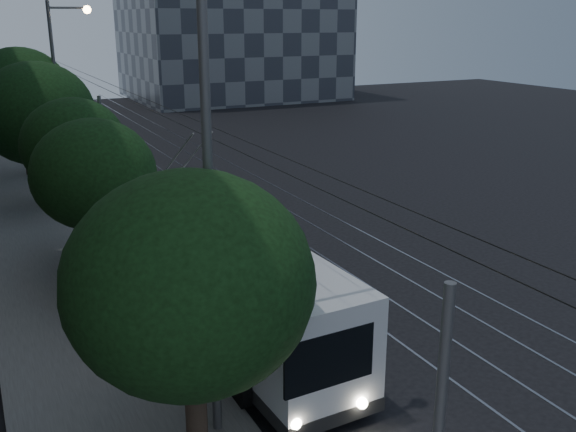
% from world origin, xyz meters
% --- Properties ---
extents(ground, '(120.00, 120.00, 0.00)m').
position_xyz_m(ground, '(0.00, 0.00, 0.00)').
color(ground, black).
rests_on(ground, ground).
extents(sidewalk, '(5.00, 90.00, 0.15)m').
position_xyz_m(sidewalk, '(-7.50, 20.00, 0.07)').
color(sidewalk, slate).
rests_on(sidewalk, ground).
extents(tram_rails, '(4.52, 90.00, 0.02)m').
position_xyz_m(tram_rails, '(2.50, 20.00, 0.01)').
color(tram_rails, '#919199').
rests_on(tram_rails, ground).
extents(overhead_wires, '(2.23, 90.00, 6.00)m').
position_xyz_m(overhead_wires, '(-4.97, 20.00, 3.47)').
color(overhead_wires, black).
rests_on(overhead_wires, ground).
extents(trolleybus, '(2.96, 12.04, 5.63)m').
position_xyz_m(trolleybus, '(-3.75, 1.10, 1.65)').
color(trolleybus, white).
rests_on(trolleybus, ground).
extents(pickup_silver, '(2.95, 5.93, 1.62)m').
position_xyz_m(pickup_silver, '(-3.79, 8.31, 0.81)').
color(pickup_silver, '#9A9DA1').
rests_on(pickup_silver, ground).
extents(car_white_a, '(2.28, 4.43, 1.44)m').
position_xyz_m(car_white_a, '(-4.05, 14.00, 0.72)').
color(car_white_a, '#BCBCC0').
rests_on(car_white_a, ground).
extents(car_white_b, '(1.96, 4.29, 1.22)m').
position_xyz_m(car_white_b, '(-2.75, 19.50, 0.61)').
color(car_white_b, '#B4B4B8').
rests_on(car_white_b, ground).
extents(car_white_c, '(3.07, 4.60, 1.43)m').
position_xyz_m(car_white_c, '(-2.70, 25.44, 0.72)').
color(car_white_c, silver).
rests_on(car_white_c, ground).
extents(car_white_d, '(3.04, 4.73, 1.50)m').
position_xyz_m(car_white_d, '(-2.70, 32.86, 0.75)').
color(car_white_d, white).
rests_on(car_white_d, ground).
extents(tree_0, '(4.80, 4.80, 6.19)m').
position_xyz_m(tree_0, '(-6.50, -4.22, 4.01)').
color(tree_0, '#2E2019').
rests_on(tree_0, ground).
extents(tree_1, '(3.94, 3.94, 5.84)m').
position_xyz_m(tree_1, '(-6.50, 5.38, 4.05)').
color(tree_1, '#2E2019').
rests_on(tree_1, ground).
extents(tree_2, '(3.81, 3.81, 6.10)m').
position_xyz_m(tree_2, '(-6.50, 9.07, 4.35)').
color(tree_2, '#2E2019').
rests_on(tree_2, ground).
extents(tree_3, '(5.33, 5.33, 6.95)m').
position_xyz_m(tree_3, '(-6.93, 16.80, 4.54)').
color(tree_3, '#2E2019').
rests_on(tree_3, ground).
extents(tree_4, '(5.29, 5.29, 7.31)m').
position_xyz_m(tree_4, '(-7.00, 24.00, 4.92)').
color(tree_4, '#2E2019').
rests_on(tree_4, ground).
extents(tree_5, '(4.21, 4.21, 6.33)m').
position_xyz_m(tree_5, '(-6.50, 32.93, 4.41)').
color(tree_5, '#2E2019').
rests_on(tree_5, ground).
extents(streetlamp_near, '(2.59, 0.44, 10.82)m').
position_xyz_m(streetlamp_near, '(-5.38, -3.49, 6.47)').
color(streetlamp_near, '#5B5B5D').
rests_on(streetlamp_near, ground).
extents(streetlamp_far, '(2.36, 0.44, 9.72)m').
position_xyz_m(streetlamp_far, '(-4.79, 23.07, 5.87)').
color(streetlamp_far, '#5B5B5D').
rests_on(streetlamp_far, ground).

